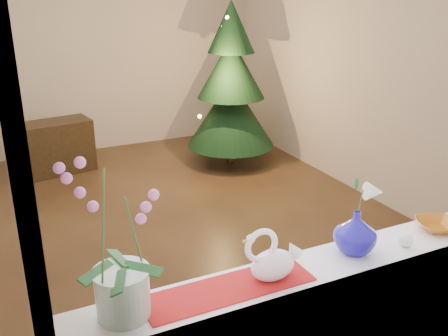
{
  "coord_description": "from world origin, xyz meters",
  "views": [
    {
      "loc": [
        -1.13,
        -3.88,
        2.06
      ],
      "look_at": [
        0.07,
        -1.4,
        1.03
      ],
      "focal_mm": 40.0,
      "sensor_mm": 36.0,
      "label": 1
    }
  ],
  "objects_px": {
    "paperweight": "(406,240)",
    "xmas_tree": "(231,85)",
    "amber_dish": "(437,226)",
    "swan": "(273,254)",
    "side_table": "(56,147)",
    "orchid_pot": "(118,240)",
    "blue_vase": "(356,229)"
  },
  "relations": [
    {
      "from": "paperweight",
      "to": "side_table",
      "type": "height_order",
      "value": "paperweight"
    },
    {
      "from": "swan",
      "to": "side_table",
      "type": "relative_size",
      "value": 0.33
    },
    {
      "from": "swan",
      "to": "side_table",
      "type": "distance_m",
      "value": 4.29
    },
    {
      "from": "amber_dish",
      "to": "xmas_tree",
      "type": "relative_size",
      "value": 0.09
    },
    {
      "from": "swan",
      "to": "blue_vase",
      "type": "distance_m",
      "value": 0.44
    },
    {
      "from": "amber_dish",
      "to": "xmas_tree",
      "type": "distance_m",
      "value": 3.7
    },
    {
      "from": "amber_dish",
      "to": "side_table",
      "type": "xyz_separation_m",
      "value": [
        -1.27,
        4.2,
        -0.64
      ]
    },
    {
      "from": "paperweight",
      "to": "xmas_tree",
      "type": "xyz_separation_m",
      "value": [
        0.95,
        3.7,
        -0.01
      ]
    },
    {
      "from": "xmas_tree",
      "to": "amber_dish",
      "type": "bearing_deg",
      "value": -100.72
    },
    {
      "from": "amber_dish",
      "to": "xmas_tree",
      "type": "bearing_deg",
      "value": 79.28
    },
    {
      "from": "paperweight",
      "to": "xmas_tree",
      "type": "height_order",
      "value": "xmas_tree"
    },
    {
      "from": "paperweight",
      "to": "side_table",
      "type": "xyz_separation_m",
      "value": [
        -1.01,
        4.26,
        -0.65
      ]
    },
    {
      "from": "blue_vase",
      "to": "xmas_tree",
      "type": "distance_m",
      "value": 3.83
    },
    {
      "from": "swan",
      "to": "blue_vase",
      "type": "relative_size",
      "value": 1.15
    },
    {
      "from": "xmas_tree",
      "to": "blue_vase",
      "type": "bearing_deg",
      "value": -108.2
    },
    {
      "from": "paperweight",
      "to": "amber_dish",
      "type": "height_order",
      "value": "paperweight"
    },
    {
      "from": "blue_vase",
      "to": "paperweight",
      "type": "xyz_separation_m",
      "value": [
        0.25,
        -0.07,
        -0.08
      ]
    },
    {
      "from": "paperweight",
      "to": "side_table",
      "type": "bearing_deg",
      "value": 103.31
    },
    {
      "from": "blue_vase",
      "to": "paperweight",
      "type": "relative_size",
      "value": 3.68
    },
    {
      "from": "paperweight",
      "to": "xmas_tree",
      "type": "bearing_deg",
      "value": 75.61
    },
    {
      "from": "swan",
      "to": "paperweight",
      "type": "distance_m",
      "value": 0.69
    },
    {
      "from": "xmas_tree",
      "to": "side_table",
      "type": "bearing_deg",
      "value": 164.08
    },
    {
      "from": "side_table",
      "to": "blue_vase",
      "type": "bearing_deg",
      "value": -88.72
    },
    {
      "from": "orchid_pot",
      "to": "xmas_tree",
      "type": "bearing_deg",
      "value": 58.25
    },
    {
      "from": "orchid_pot",
      "to": "amber_dish",
      "type": "height_order",
      "value": "orchid_pot"
    },
    {
      "from": "blue_vase",
      "to": "xmas_tree",
      "type": "bearing_deg",
      "value": 71.8
    },
    {
      "from": "orchid_pot",
      "to": "xmas_tree",
      "type": "height_order",
      "value": "xmas_tree"
    },
    {
      "from": "amber_dish",
      "to": "paperweight",
      "type": "bearing_deg",
      "value": -167.23
    },
    {
      "from": "swan",
      "to": "side_table",
      "type": "bearing_deg",
      "value": 113.63
    },
    {
      "from": "orchid_pot",
      "to": "paperweight",
      "type": "height_order",
      "value": "orchid_pot"
    },
    {
      "from": "orchid_pot",
      "to": "amber_dish",
      "type": "xyz_separation_m",
      "value": [
        1.56,
        -0.01,
        -0.29
      ]
    },
    {
      "from": "amber_dish",
      "to": "orchid_pot",
      "type": "bearing_deg",
      "value": 179.69
    }
  ]
}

